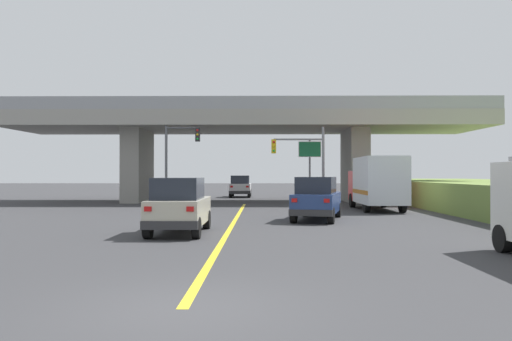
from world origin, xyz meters
The scene contains 10 objects.
ground centered at (0.00, 31.41, 0.00)m, with size 160.00×160.00×0.00m, color #353538.
overpass_bridge centered at (0.00, 31.41, 5.54)m, with size 35.94×8.70×7.59m.
lane_divider_stripe centered at (0.00, 14.13, 0.00)m, with size 0.20×28.27×0.01m, color yellow.
suv_lead centered at (-1.73, 10.23, 1.01)m, with size 1.87×4.27×2.02m.
suv_crossing centered at (3.82, 15.68, 1.01)m, with size 2.88×4.99×2.02m.
box_truck centered at (8.09, 22.21, 1.64)m, with size 2.33×6.66×3.15m.
sedan_oncoming centered at (-0.77, 39.51, 1.01)m, with size 1.95×4.50×2.02m.
traffic_signal_nearside centered at (4.18, 26.66, 3.37)m, with size 3.63×0.36×5.38m.
traffic_signal_farside centered at (-4.68, 27.24, 3.76)m, with size 2.45×0.36×5.89m.
highway_sign centered at (4.74, 29.06, 3.47)m, with size 1.65×0.17×4.70m.
Camera 1 is at (1.27, -8.06, 2.15)m, focal length 35.67 mm.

